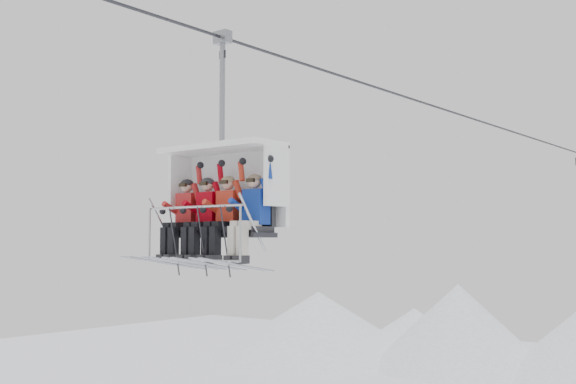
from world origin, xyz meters
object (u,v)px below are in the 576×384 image
Objects in this scene: skier_far_left at (183,217)px; chairlift_carrier at (226,189)px; skier_center_left at (204,216)px; skier_far_right at (251,214)px; skier_center_right at (224,215)px.

chairlift_carrier is at bearing 22.22° from skier_far_left.
skier_far_left is 0.51m from skier_center_left.
chairlift_carrier is 1.00m from skier_far_right.
skier_far_left and skier_center_right have the same top height.
skier_far_left is 1.00× the size of skier_far_right.
skier_center_right is (0.99, 0.00, 0.00)m from skier_far_left.
chairlift_carrier is at bearing 159.90° from skier_far_right.
skier_center_left is 1.00× the size of skier_far_right.
skier_center_left is 1.00× the size of skier_center_right.
chairlift_carrier is 2.36× the size of skier_center_right.
chairlift_carrier reaches higher than skier_far_left.
skier_far_right is at bearing 0.00° from skier_far_left.
chairlift_carrier reaches higher than skier_center_left.
skier_far_left is 0.99m from skier_center_right.
skier_far_right is at bearing 0.00° from skier_center_left.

